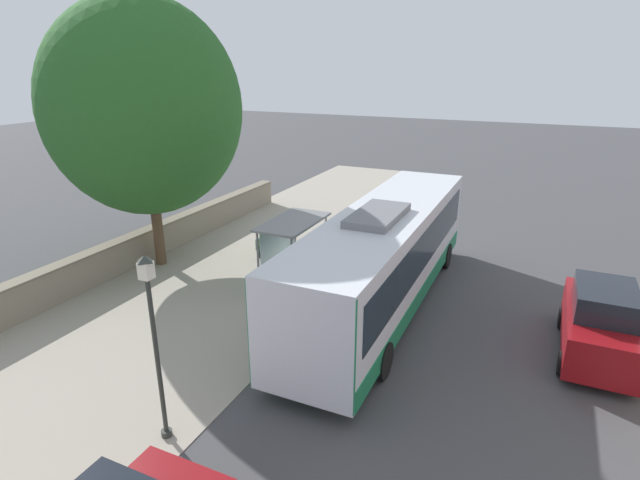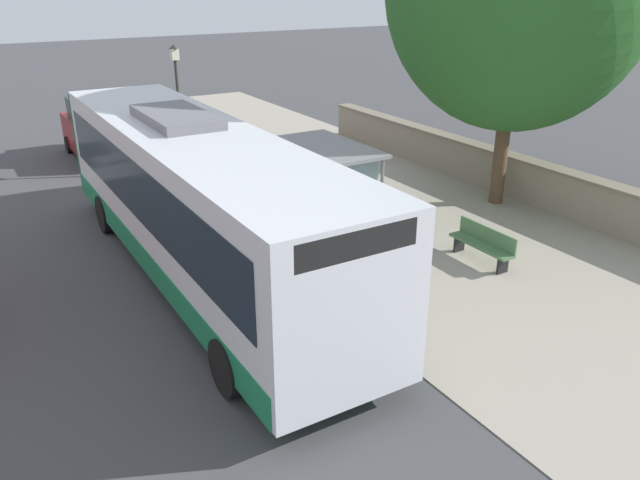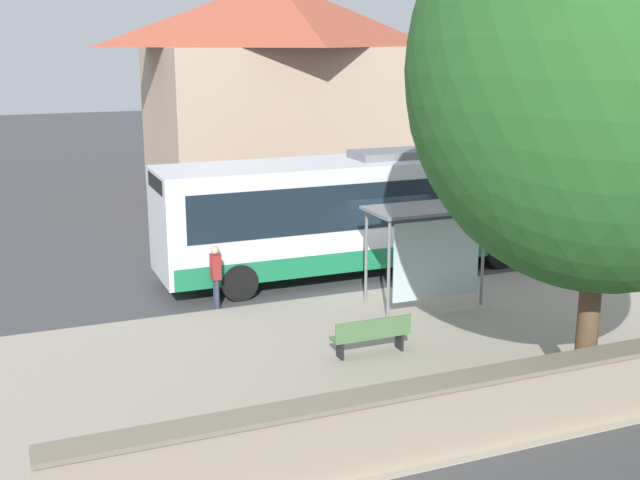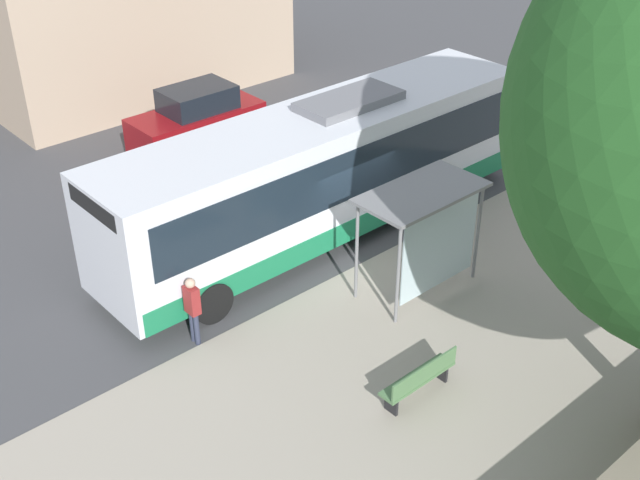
% 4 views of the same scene
% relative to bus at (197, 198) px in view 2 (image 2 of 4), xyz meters
% --- Properties ---
extents(ground_plane, '(120.00, 120.00, 0.00)m').
position_rel_bus_xyz_m(ground_plane, '(-1.78, 0.02, -1.87)').
color(ground_plane, '#424244').
rests_on(ground_plane, ground).
extents(sidewalk_plaza, '(9.00, 44.00, 0.02)m').
position_rel_bus_xyz_m(sidewalk_plaza, '(-6.28, 0.02, -1.86)').
color(sidewalk_plaza, '#9E9384').
rests_on(sidewalk_plaza, ground).
extents(stone_wall, '(0.60, 20.00, 1.31)m').
position_rel_bus_xyz_m(stone_wall, '(-10.33, 0.02, -1.21)').
color(stone_wall, gray).
rests_on(stone_wall, ground).
extents(bus, '(2.75, 12.48, 3.61)m').
position_rel_bus_xyz_m(bus, '(0.00, 0.00, 0.00)').
color(bus, silver).
rests_on(bus, ground).
extents(bus_shelter, '(1.60, 3.02, 2.61)m').
position_rel_bus_xyz_m(bus_shelter, '(-3.53, 0.01, 0.27)').
color(bus_shelter, slate).
rests_on(bus_shelter, ground).
extents(pedestrian, '(0.34, 0.22, 1.66)m').
position_rel_bus_xyz_m(pedestrian, '(-1.63, 5.12, -0.90)').
color(pedestrian, '#2D3347').
rests_on(pedestrian, ground).
extents(bench, '(0.40, 1.81, 0.88)m').
position_rel_bus_xyz_m(bench, '(-6.02, 2.79, -1.39)').
color(bench, '#4C7247').
rests_on(bench, ground).
extents(street_lamp_near, '(0.28, 0.28, 4.32)m').
position_rel_bus_xyz_m(street_lamp_near, '(-2.42, -7.97, 0.69)').
color(street_lamp_near, '#2D332D').
rests_on(street_lamp_near, ground).
extents(parked_car_behind_bus, '(1.94, 4.06, 2.18)m').
position_rel_bus_xyz_m(parked_car_behind_bus, '(-0.36, -11.57, -0.83)').
color(parked_car_behind_bus, maroon).
rests_on(parked_car_behind_bus, ground).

